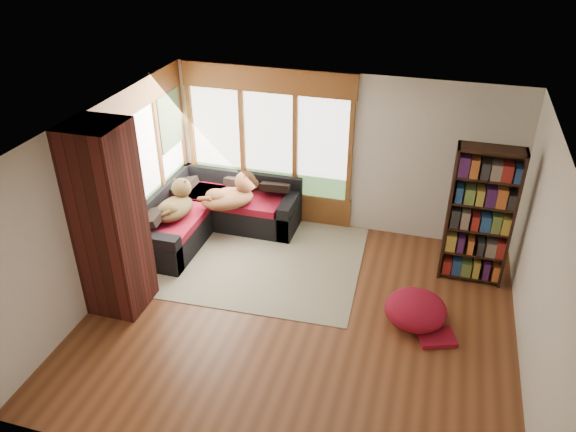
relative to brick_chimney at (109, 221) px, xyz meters
The scene contains 17 objects.
floor 2.75m from the brick_chimney, ahead, with size 5.50×5.50×0.00m, color brown.
ceiling 2.75m from the brick_chimney, ahead, with size 5.50×5.50×0.00m, color white.
wall_back 3.73m from the brick_chimney, 49.90° to the left, with size 5.50×0.04×2.60m, color silver.
wall_front 3.22m from the brick_chimney, 41.86° to the right, with size 5.50×0.04×2.60m, color silver.
wall_left 0.49m from the brick_chimney, 135.00° to the left, with size 0.04×5.00×2.60m, color silver.
wall_right 5.16m from the brick_chimney, ahead, with size 0.04×5.00×2.60m, color silver.
windows_back 3.07m from the brick_chimney, 66.95° to the left, with size 2.82×0.10×1.90m.
windows_left 1.58m from the brick_chimney, 101.66° to the left, with size 0.10×2.62×1.90m.
roller_blind 2.44m from the brick_chimney, 96.95° to the left, with size 0.03×0.72×0.90m, color #5F794F.
brick_chimney is the anchor object (origin of this frame).
sectional_sofa 2.32m from the brick_chimney, 77.71° to the left, with size 2.20×2.20×0.80m.
area_rug 2.38m from the brick_chimney, 47.97° to the left, with size 3.31×2.53×0.01m, color beige.
bookshelf 4.93m from the brick_chimney, 22.73° to the left, with size 0.88×0.29×2.05m.
pouf 4.07m from the brick_chimney, ahead, with size 0.80×0.80×0.43m, color maroon.
dog_tan 2.28m from the brick_chimney, 67.98° to the left, with size 0.99×0.94×0.49m.
dog_brindle 1.67m from the brick_chimney, 86.55° to the left, with size 0.53×0.83×0.44m.
throw_pillows 2.23m from the brick_chimney, 75.74° to the left, with size 1.98×1.68×0.45m.
Camera 1 is at (1.45, -5.57, 4.90)m, focal length 35.00 mm.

